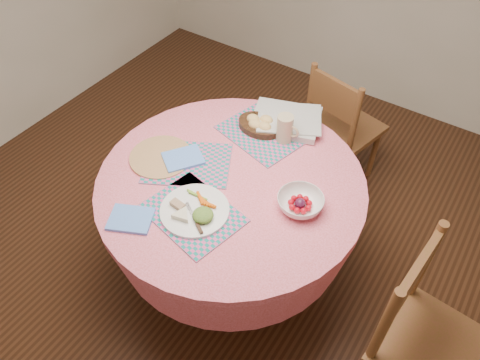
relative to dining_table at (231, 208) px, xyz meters
The scene contains 15 objects.
ground 0.56m from the dining_table, ahead, with size 4.00×4.00×0.00m, color #331C0F.
dining_table is the anchor object (origin of this frame).
chair_right 1.01m from the dining_table, ahead, with size 0.46×0.48×0.95m.
chair_back 1.00m from the dining_table, 82.40° to the left, with size 0.48×0.46×0.86m.
placemat_front 0.32m from the dining_table, 94.99° to the right, with size 0.40×0.30×0.01m, color #178179.
placemat_left 0.31m from the dining_table, behind, with size 0.40×0.30×0.01m, color #178179.
placemat_back 0.41m from the dining_table, 98.53° to the left, with size 0.40×0.30×0.01m, color #178179.
wicker_trivet 0.42m from the dining_table, 169.89° to the right, with size 0.30×0.30×0.01m, color olive.
napkin_near 0.52m from the dining_table, 117.19° to the right, with size 0.18×0.14×0.01m, color #5E91F2.
napkin_far 0.33m from the dining_table, behind, with size 0.18×0.14×0.01m, color #5E91F2.
dinner_plate 0.33m from the dining_table, 93.42° to the right, with size 0.30×0.30×0.05m.
bread_bowl 0.45m from the dining_table, 102.11° to the left, with size 0.23×0.23×0.08m.
latte_mug 0.47m from the dining_table, 79.86° to the left, with size 0.12×0.08×0.14m.
fruit_bowl 0.41m from the dining_table, ahead, with size 0.21×0.21×0.06m.
newspaper_stack 0.54m from the dining_table, 88.88° to the left, with size 0.42×0.37×0.04m.
Camera 1 is at (0.85, -1.20, 2.30)m, focal length 35.00 mm.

